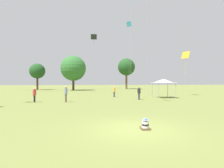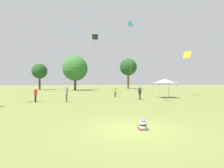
{
  "view_description": "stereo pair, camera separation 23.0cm",
  "coord_description": "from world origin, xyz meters",
  "views": [
    {
      "loc": [
        -2.32,
        -7.96,
        2.2
      ],
      "look_at": [
        0.14,
        7.73,
        2.07
      ],
      "focal_mm": 28.0,
      "sensor_mm": 36.0,
      "label": 1
    },
    {
      "loc": [
        -2.1,
        -7.99,
        2.2
      ],
      "look_at": [
        0.14,
        7.73,
        2.07
      ],
      "focal_mm": 28.0,
      "sensor_mm": 36.0,
      "label": 2
    }
  ],
  "objects": [
    {
      "name": "kite_2",
      "position": [
        5.46,
        22.15,
        11.97
      ],
      "size": [
        0.87,
        0.83,
        12.97
      ],
      "rotation": [
        0.0,
        0.0,
        1.62
      ],
      "color": "#339EDB",
      "rests_on": "ground"
    },
    {
      "name": "person_standing_0",
      "position": [
        -4.4,
        12.05,
        1.09
      ],
      "size": [
        0.45,
        0.45,
        1.81
      ],
      "rotation": [
        0.0,
        0.0,
        2.74
      ],
      "color": "brown",
      "rests_on": "ground"
    },
    {
      "name": "distant_tree_0",
      "position": [
        -5.49,
        42.5,
        6.22
      ],
      "size": [
        7.08,
        7.08,
        9.78
      ],
      "color": "#473323",
      "rests_on": "ground"
    },
    {
      "name": "distant_tree_2",
      "position": [
        11.84,
        50.39,
        7.49
      ],
      "size": [
        5.85,
        5.85,
        10.48
      ],
      "color": "brown",
      "rests_on": "ground"
    },
    {
      "name": "person_standing_1",
      "position": [
        -7.84,
        12.54,
        0.96
      ],
      "size": [
        0.52,
        0.52,
        1.63
      ],
      "rotation": [
        0.0,
        0.0,
        2.26
      ],
      "color": "black",
      "rests_on": "ground"
    },
    {
      "name": "ground_plane",
      "position": [
        0.0,
        0.0,
        0.0
      ],
      "size": [
        300.0,
        300.0,
        0.0
      ],
      "primitive_type": "plane",
      "color": "olive"
    },
    {
      "name": "person_standing_2",
      "position": [
        2.07,
        17.95,
        0.97
      ],
      "size": [
        0.5,
        0.5,
        1.63
      ],
      "rotation": [
        0.0,
        0.0,
        5.75
      ],
      "color": "#282D42",
      "rests_on": "ground"
    },
    {
      "name": "person_standing_3",
      "position": [
        4.6,
        13.67,
        0.97
      ],
      "size": [
        0.44,
        0.44,
        1.64
      ],
      "rotation": [
        0.0,
        0.0,
        6.14
      ],
      "color": "#282D42",
      "rests_on": "ground"
    },
    {
      "name": "kite_0",
      "position": [
        -0.68,
        23.61,
        10.15
      ],
      "size": [
        1.1,
        0.82,
        10.82
      ],
      "rotation": [
        0.0,
        0.0,
        2.29
      ],
      "color": "#1E2328",
      "rests_on": "ground"
    },
    {
      "name": "kite_5",
      "position": [
        14.33,
        18.9,
        6.67
      ],
      "size": [
        1.06,
        1.32,
        7.38
      ],
      "rotation": [
        0.0,
        0.0,
        4.47
      ],
      "color": "orange",
      "rests_on": "ground"
    },
    {
      "name": "seated_toddler",
      "position": [
        0.47,
        -0.17,
        0.22
      ],
      "size": [
        0.42,
        0.51,
        0.54
      ],
      "rotation": [
        0.0,
        0.0,
        -0.07
      ],
      "color": "brown",
      "rests_on": "ground"
    },
    {
      "name": "canopy_tent",
      "position": [
        8.89,
        15.67,
        2.41
      ],
      "size": [
        2.77,
        2.77,
        2.72
      ],
      "rotation": [
        0.0,
        0.0,
        -0.02
      ],
      "color": "white",
      "rests_on": "ground"
    },
    {
      "name": "distant_tree_1",
      "position": [
        -16.33,
        47.18,
        5.62
      ],
      "size": [
        4.54,
        4.54,
        7.94
      ],
      "color": "#473323",
      "rests_on": "ground"
    }
  ]
}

